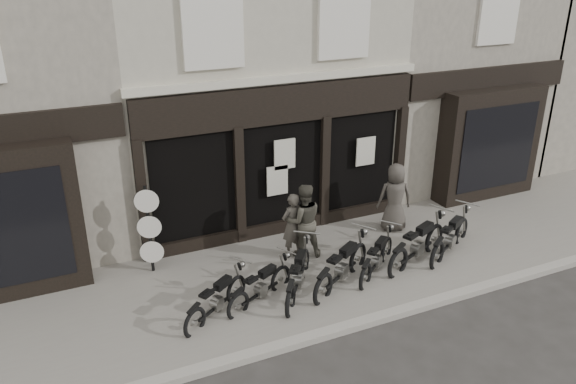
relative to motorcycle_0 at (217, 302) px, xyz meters
name	(u,v)px	position (x,y,z in m)	size (l,w,h in m)	color
ground_plane	(338,292)	(2.65, -0.17, -0.37)	(90.00, 90.00, 0.00)	#2D2B28
pavement	(319,270)	(2.65, 0.73, -0.31)	(30.00, 4.20, 0.12)	slate
kerb	(370,321)	(2.65, -1.42, -0.31)	(30.00, 0.25, 0.13)	gray
central_building	(238,58)	(2.65, 5.78, 3.71)	(7.30, 6.22, 8.34)	#B3AC99
neighbour_right	(426,46)	(9.00, 5.72, 3.67)	(5.60, 6.73, 8.34)	gray
motorcycle_0	(217,302)	(0.00, 0.00, 0.00)	(1.70, 1.31, 0.93)	black
motorcycle_1	(261,289)	(0.97, 0.09, -0.01)	(1.77, 1.08, 0.92)	black
motorcycle_2	(298,278)	(1.81, 0.08, 0.04)	(1.53, 1.87, 1.04)	black
motorcycle_3	(342,270)	(2.80, -0.03, 0.06)	(2.03, 1.45, 1.09)	black
motorcycle_4	(377,260)	(3.77, 0.08, 0.01)	(1.71, 1.41, 0.96)	black
motorcycle_5	(418,247)	(4.88, 0.09, 0.08)	(2.22, 1.23, 1.13)	black
motorcycle_6	(450,240)	(5.84, 0.10, 0.05)	(2.03, 1.35, 1.07)	black
man_left	(292,225)	(2.33, 1.51, 0.54)	(0.57, 0.38, 1.57)	#47423A
man_centre	(303,221)	(2.57, 1.40, 0.65)	(0.87, 0.68, 1.80)	#3F3C33
man_right	(395,197)	(5.30, 1.68, 0.64)	(0.87, 0.57, 1.78)	#443F39
advert_sign_post	(150,234)	(-0.81, 2.14, 0.69)	(0.52, 0.34, 2.18)	black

